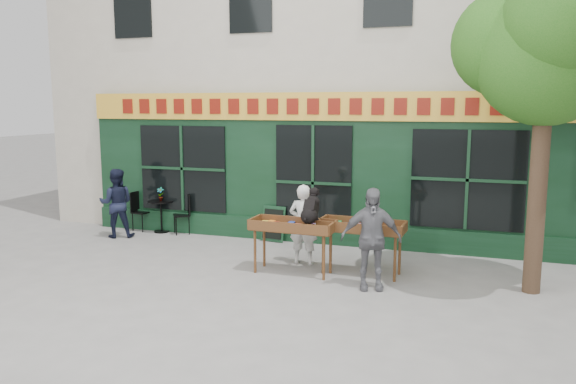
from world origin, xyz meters
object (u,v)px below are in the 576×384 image
(book_cart_center, at_px, (293,229))
(man_right, at_px, (371,239))
(dog, at_px, (311,205))
(bistro_table, at_px, (161,210))
(man_left, at_px, (116,203))
(book_cart_right, at_px, (362,230))
(woman, at_px, (303,224))

(book_cart_center, xyz_separation_m, man_right, (1.49, -0.42, 0.03))
(dog, height_order, bistro_table, dog)
(dog, relative_size, man_left, 0.38)
(book_cart_right, xyz_separation_m, bistro_table, (-5.22, 1.82, -0.28))
(bistro_table, height_order, man_left, man_left)
(book_cart_center, distance_m, man_right, 1.55)
(book_cart_center, distance_m, book_cart_right, 1.24)
(woman, xyz_separation_m, man_right, (1.49, -1.07, 0.08))
(dog, height_order, woman, dog)
(man_right, relative_size, man_left, 1.07)
(book_cart_center, height_order, woman, woman)
(dog, bearing_deg, man_right, -16.71)
(book_cart_center, bearing_deg, woman, 91.30)
(woman, bearing_deg, book_cart_center, 91.30)
(book_cart_right, distance_m, man_left, 6.01)
(man_right, bearing_deg, book_cart_right, 94.88)
(book_cart_center, xyz_separation_m, man_left, (-4.72, 1.38, -0.03))
(woman, distance_m, man_left, 4.78)
(dog, distance_m, man_left, 5.30)
(book_cart_right, bearing_deg, dog, -152.74)
(book_cart_right, distance_m, man_right, 0.81)
(dog, relative_size, book_cart_right, 0.39)
(woman, distance_m, book_cart_right, 1.24)
(man_right, bearing_deg, woman, 127.40)
(book_cart_right, relative_size, man_right, 0.90)
(dog, bearing_deg, woman, 117.86)
(dog, distance_m, woman, 0.94)
(bistro_table, xyz_separation_m, man_left, (-0.70, -0.76, 0.25))
(dog, height_order, book_cart_right, dog)
(man_left, bearing_deg, book_cart_center, 136.34)
(man_right, bearing_deg, man_left, 146.89)
(book_cart_right, relative_size, man_left, 0.96)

